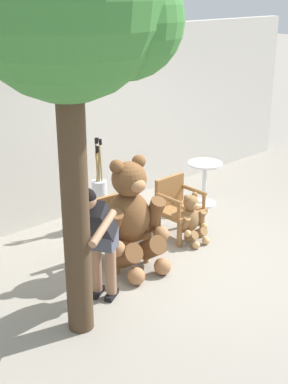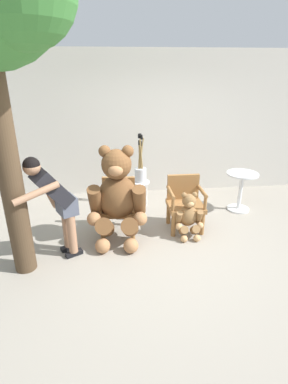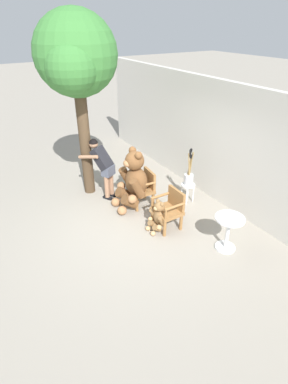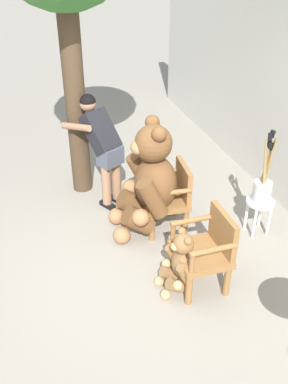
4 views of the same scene
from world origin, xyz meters
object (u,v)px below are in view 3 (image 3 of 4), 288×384
Objects in this scene: wooden_chair_left at (143,187)px; teddy_bear_large at (133,180)px; round_side_table at (228,230)px; person_visitor at (103,164)px; wooden_chair_right at (169,208)px; patio_tree at (76,59)px; brush_bucket at (189,176)px; white_stool at (188,188)px; teddy_bear_small at (158,216)px.

wooden_chair_left is 0.59× the size of teddy_bear_large.
person_visitor is at bearing -159.11° from round_side_table.
teddy_bear_large is at bearing -166.51° from wooden_chair_right.
person_visitor is at bearing 38.55° from patio_tree.
brush_bucket is at bearing 69.88° from teddy_bear_large.
wooden_chair_right is 1.19× the size of round_side_table.
brush_bucket reaches higher than wooden_chair_right.
patio_tree is at bearing -130.37° from white_stool.
round_side_table is (1.17, 0.53, -0.01)m from wooden_chair_right.
teddy_bear_large is at bearing -93.07° from wooden_chair_left.
teddy_bear_large is 2.40m from round_side_table.
brush_bucket is at bearing 52.05° from person_visitor.
person_visitor reaches higher than teddy_bear_small.
person_visitor is (-0.83, -0.63, 0.43)m from wooden_chair_left.
wooden_chair_left is 0.94× the size of brush_bucket.
brush_bucket is 0.22× the size of patio_tree.
teddy_bear_large is 2.01× the size of teddy_bear_small.
patio_tree is at bearing -164.21° from teddy_bear_small.
teddy_bear_large is 0.99× the size of person_visitor.
teddy_bear_large reaches higher than wooden_chair_right.
wooden_chair_left reaches higher than round_side_table.
person_visitor reaches higher than brush_bucket.
white_stool is (-0.62, 0.99, -0.11)m from wooden_chair_right.
white_stool is 0.50× the size of brush_bucket.
round_side_table is (1.79, -0.46, -0.22)m from brush_bucket.
patio_tree is at bearing -142.14° from wooden_chair_left.
patio_tree is at bearing -130.35° from brush_bucket.
wooden_chair_left is 1.10m from white_stool.
person_visitor is (-1.89, -0.35, 0.54)m from teddy_bear_small.
round_side_table is at bearing 20.89° from person_visitor.
round_side_table is 4.61m from patio_tree.
round_side_table is (2.25, 0.79, -0.27)m from teddy_bear_large.
patio_tree is (-1.16, -0.66, 2.47)m from teddy_bear_large.
teddy_bear_small is 2.00m from person_visitor.
brush_bucket is at bearing 65.87° from wooden_chair_left.
white_stool is (-0.62, 1.28, 0.00)m from teddy_bear_small.
wooden_chair_left is at bearing 86.93° from teddy_bear_large.
teddy_bear_small is 0.17× the size of patio_tree.
teddy_bear_large is at bearing -110.15° from white_stool.
patio_tree is (-2.25, -0.64, 2.83)m from teddy_bear_small.
person_visitor is at bearing -127.95° from brush_bucket.
round_side_table is at bearing 13.42° from wooden_chair_left.
wooden_chair_right is 1.14m from teddy_bear_large.
round_side_table is at bearing 34.92° from teddy_bear_small.
white_stool is at bearing 165.52° from round_side_table.
patio_tree is (-1.18, -0.92, 2.73)m from wooden_chair_left.
person_visitor is (-0.81, -0.38, 0.18)m from teddy_bear_large.
wooden_chair_right is 0.59× the size of teddy_bear_large.
teddy_bear_large is at bearing 29.42° from patio_tree.
patio_tree is (-1.62, -1.91, 2.83)m from white_stool.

